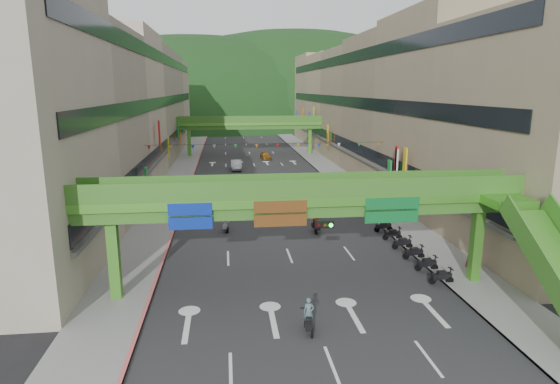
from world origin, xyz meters
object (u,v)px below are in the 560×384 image
at_px(car_yellow, 266,156).
at_px(overpass_near, 321,210).
at_px(car_silver, 236,165).
at_px(pedestrian_red, 471,258).
at_px(scooter_rider_near, 309,317).
at_px(scooter_rider_mid, 316,221).

bearing_deg(car_yellow, overpass_near, -98.73).
distance_m(car_silver, pedestrian_red, 44.11).
relative_size(car_silver, car_yellow, 1.24).
height_order(scooter_rider_near, car_silver, scooter_rider_near).
xyz_separation_m(scooter_rider_near, pedestrian_red, (12.46, 7.00, -0.04)).
height_order(overpass_near, car_silver, overpass_near).
bearing_deg(car_silver, overpass_near, -85.26).
xyz_separation_m(scooter_rider_near, car_yellow, (2.88, 58.83, -0.21)).
xyz_separation_m(scooter_rider_near, car_silver, (-2.44, 48.52, -0.09)).
xyz_separation_m(overpass_near, car_silver, (-3.90, 44.14, -4.47)).
relative_size(overpass_near, scooter_rider_mid, 13.90).
distance_m(scooter_rider_mid, car_silver, 32.71).
height_order(car_yellow, pedestrian_red, pedestrian_red).
height_order(overpass_near, pedestrian_red, overpass_near).
height_order(car_silver, car_yellow, car_silver).
bearing_deg(pedestrian_red, scooter_rider_near, -140.21).
xyz_separation_m(overpass_near, car_yellow, (1.42, 54.45, -4.59)).
height_order(scooter_rider_mid, pedestrian_red, scooter_rider_mid).
bearing_deg(scooter_rider_mid, pedestrian_red, -46.36).
bearing_deg(car_silver, car_yellow, 62.43).
xyz_separation_m(car_silver, pedestrian_red, (14.90, -41.52, 0.05)).
distance_m(overpass_near, pedestrian_red, 12.14).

